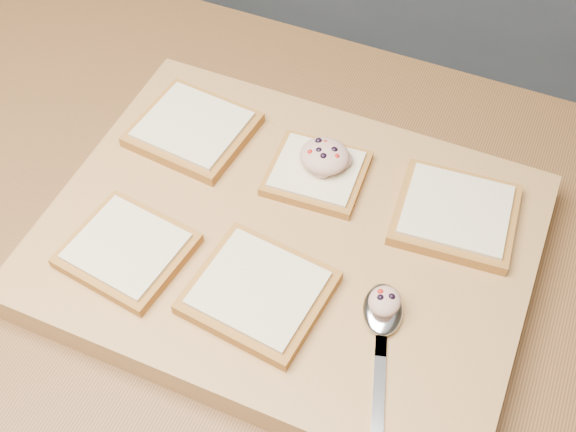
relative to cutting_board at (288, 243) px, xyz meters
name	(u,v)px	position (x,y,z in m)	size (l,w,h in m)	color
island_counter	(299,425)	(0.03, -0.02, -0.47)	(2.00, 0.80, 0.90)	slate
cutting_board	(288,243)	(0.00, 0.00, 0.00)	(0.52, 0.40, 0.04)	#B2854C
bread_far_left	(193,129)	(-0.16, 0.09, 0.03)	(0.14, 0.13, 0.02)	#A5692A
bread_far_center	(317,173)	(0.00, 0.09, 0.03)	(0.11, 0.11, 0.02)	#A5692A
bread_far_right	(455,214)	(0.16, 0.09, 0.03)	(0.14, 0.13, 0.02)	#A5692A
bread_near_left	(127,250)	(-0.15, -0.09, 0.03)	(0.13, 0.13, 0.02)	#A5692A
bread_near_center	(259,292)	(0.00, -0.09, 0.03)	(0.14, 0.13, 0.02)	#A5692A
tuna_salad_dollop	(325,156)	(0.00, 0.10, 0.05)	(0.06, 0.05, 0.03)	tan
spoon	(382,323)	(0.13, -0.07, 0.03)	(0.08, 0.20, 0.01)	silver
spoon_salad	(385,301)	(0.13, -0.05, 0.04)	(0.03, 0.04, 0.02)	tan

